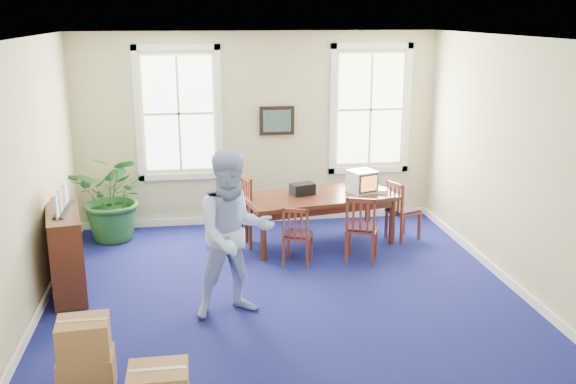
{
  "coord_description": "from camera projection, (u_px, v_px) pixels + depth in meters",
  "views": [
    {
      "loc": [
        -1.07,
        -7.26,
        3.48
      ],
      "look_at": [
        0.1,
        0.6,
        1.25
      ],
      "focal_mm": 40.0,
      "sensor_mm": 36.0,
      "label": 1
    }
  ],
  "objects": [
    {
      "name": "floor",
      "position": [
        287.0,
        301.0,
        8.0
      ],
      "size": [
        6.5,
        6.5,
        0.0
      ],
      "primitive_type": "plane",
      "color": "navy",
      "rests_on": "ground"
    },
    {
      "name": "ceiling",
      "position": [
        287.0,
        38.0,
        7.14
      ],
      "size": [
        6.5,
        6.5,
        0.0
      ],
      "primitive_type": "plane",
      "rotation": [
        3.14,
        0.0,
        0.0
      ],
      "color": "white",
      "rests_on": "ground"
    },
    {
      "name": "wall_back",
      "position": [
        259.0,
        130.0,
        10.67
      ],
      "size": [
        6.5,
        0.0,
        6.5
      ],
      "primitive_type": "plane",
      "rotation": [
        1.57,
        0.0,
        0.0
      ],
      "color": "#C2BA87",
      "rests_on": "ground"
    },
    {
      "name": "wall_front",
      "position": [
        355.0,
        291.0,
        4.48
      ],
      "size": [
        6.5,
        0.0,
        6.5
      ],
      "primitive_type": "plane",
      "rotation": [
        -1.57,
        0.0,
        0.0
      ],
      "color": "#C2BA87",
      "rests_on": "ground"
    },
    {
      "name": "wall_left",
      "position": [
        21.0,
        187.0,
        7.15
      ],
      "size": [
        0.0,
        6.5,
        6.5
      ],
      "primitive_type": "plane",
      "rotation": [
        1.57,
        0.0,
        1.57
      ],
      "color": "#C2BA87",
      "rests_on": "ground"
    },
    {
      "name": "wall_right",
      "position": [
        525.0,
        169.0,
        8.0
      ],
      "size": [
        0.0,
        6.5,
        6.5
      ],
      "primitive_type": "plane",
      "rotation": [
        1.57,
        0.0,
        -1.57
      ],
      "color": "#C2BA87",
      "rests_on": "ground"
    },
    {
      "name": "baseboard_back",
      "position": [
        260.0,
        218.0,
        11.05
      ],
      "size": [
        6.0,
        0.04,
        0.12
      ],
      "primitive_type": "cube",
      "color": "white",
      "rests_on": "ground"
    },
    {
      "name": "baseboard_left",
      "position": [
        39.0,
        313.0,
        7.57
      ],
      "size": [
        0.04,
        6.5,
        0.12
      ],
      "primitive_type": "cube",
      "color": "white",
      "rests_on": "ground"
    },
    {
      "name": "baseboard_right",
      "position": [
        511.0,
        283.0,
        8.41
      ],
      "size": [
        0.04,
        6.5,
        0.12
      ],
      "primitive_type": "cube",
      "color": "white",
      "rests_on": "ground"
    },
    {
      "name": "window_left",
      "position": [
        179.0,
        114.0,
        10.38
      ],
      "size": [
        1.4,
        0.12,
        2.2
      ],
      "primitive_type": null,
      "color": "white",
      "rests_on": "ground"
    },
    {
      "name": "window_right",
      "position": [
        370.0,
        109.0,
        10.84
      ],
      "size": [
        1.4,
        0.12,
        2.2
      ],
      "primitive_type": null,
      "color": "white",
      "rests_on": "ground"
    },
    {
      "name": "wall_picture",
      "position": [
        277.0,
        121.0,
        10.62
      ],
      "size": [
        0.58,
        0.06,
        0.48
      ],
      "primitive_type": null,
      "color": "black",
      "rests_on": "ground"
    },
    {
      "name": "conference_table",
      "position": [
        319.0,
        219.0,
        9.94
      ],
      "size": [
        2.45,
        1.46,
        0.78
      ],
      "primitive_type": null,
      "rotation": [
        0.0,
        0.0,
        0.19
      ],
      "color": "#4A2013",
      "rests_on": "ground"
    },
    {
      "name": "crt_tv",
      "position": [
        362.0,
        181.0,
        9.94
      ],
      "size": [
        0.5,
        0.52,
        0.35
      ],
      "primitive_type": null,
      "rotation": [
        0.0,
        0.0,
        0.35
      ],
      "color": "#B7B7BC",
      "rests_on": "conference_table"
    },
    {
      "name": "game_console",
      "position": [
        382.0,
        190.0,
        9.97
      ],
      "size": [
        0.25,
        0.28,
        0.06
      ],
      "primitive_type": "cube",
      "rotation": [
        0.0,
        0.0,
        -0.4
      ],
      "color": "white",
      "rests_on": "conference_table"
    },
    {
      "name": "equipment_bag",
      "position": [
        302.0,
        189.0,
        9.83
      ],
      "size": [
        0.4,
        0.32,
        0.18
      ],
      "primitive_type": "cube",
      "rotation": [
        0.0,
        0.0,
        0.3
      ],
      "color": "black",
      "rests_on": "conference_table"
    },
    {
      "name": "chair_near_left",
      "position": [
        298.0,
        234.0,
        9.12
      ],
      "size": [
        0.5,
        0.5,
        0.87
      ],
      "primitive_type": null,
      "rotation": [
        0.0,
        0.0,
        2.78
      ],
      "color": "maroon",
      "rests_on": "ground"
    },
    {
      "name": "chair_near_right",
      "position": [
        362.0,
        227.0,
        9.24
      ],
      "size": [
        0.57,
        0.57,
        0.99
      ],
      "primitive_type": null,
      "rotation": [
        0.0,
        0.0,
        2.76
      ],
      "color": "maroon",
      "rests_on": "ground"
    },
    {
      "name": "chair_end_left",
      "position": [
        232.0,
        213.0,
        9.71
      ],
      "size": [
        0.6,
        0.6,
        1.11
      ],
      "primitive_type": null,
      "rotation": [
        0.0,
        0.0,
        -1.33
      ],
      "color": "maroon",
      "rests_on": "ground"
    },
    {
      "name": "chair_end_right",
      "position": [
        403.0,
        210.0,
        10.11
      ],
      "size": [
        0.56,
        0.56,
        0.95
      ],
      "primitive_type": null,
      "rotation": [
        0.0,
        0.0,
        1.97
      ],
      "color": "maroon",
      "rests_on": "ground"
    },
    {
      "name": "man",
      "position": [
        234.0,
        234.0,
        7.43
      ],
      "size": [
        1.12,
        0.96,
        2.0
      ],
      "primitive_type": "imported",
      "rotation": [
        0.0,
        0.0,
        0.23
      ],
      "color": "#A5BBF7",
      "rests_on": "ground"
    },
    {
      "name": "credenza",
      "position": [
        66.0,
        251.0,
        8.2
      ],
      "size": [
        0.66,
        1.42,
        1.07
      ],
      "primitive_type": "cube",
      "rotation": [
        0.0,
        0.0,
        0.21
      ],
      "color": "#4A2013",
      "rests_on": "ground"
    },
    {
      "name": "brochure_rack",
      "position": [
        62.0,
        198.0,
        8.01
      ],
      "size": [
        0.35,
        0.75,
        0.33
      ],
      "primitive_type": null,
      "rotation": [
        0.0,
        0.0,
        0.3
      ],
      "color": "#99999E",
      "rests_on": "credenza"
    },
    {
      "name": "potted_plant",
      "position": [
        115.0,
        196.0,
        10.01
      ],
      "size": [
        1.55,
        1.45,
        1.41
      ],
      "primitive_type": "imported",
      "rotation": [
        0.0,
        0.0,
        -0.32
      ],
      "color": "#1D5120",
      "rests_on": "ground"
    },
    {
      "name": "cardboard_boxes",
      "position": [
        108.0,
        348.0,
        6.12
      ],
      "size": [
        1.46,
        1.46,
        0.78
      ],
      "primitive_type": null,
      "rotation": [
        0.0,
        0.0,
        0.07
      ],
      "color": "#A6774A",
      "rests_on": "ground"
    }
  ]
}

